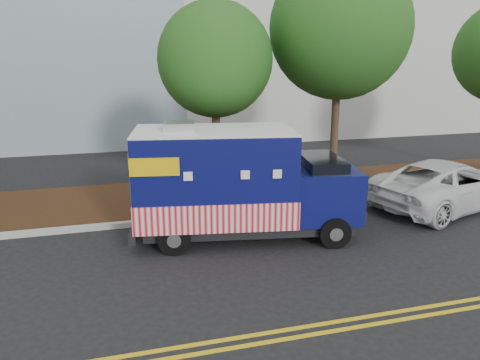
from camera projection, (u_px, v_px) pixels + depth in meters
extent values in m
plane|color=black|center=(188.00, 240.00, 11.97)|extent=(120.00, 120.00, 0.00)
cube|color=#9E9E99|center=(179.00, 219.00, 13.25)|extent=(120.00, 0.18, 0.15)
cube|color=black|center=(170.00, 198.00, 15.21)|extent=(120.00, 4.00, 0.15)
cube|color=gold|center=(231.00, 339.00, 7.83)|extent=(120.00, 0.10, 0.01)
cube|color=gold|center=(234.00, 348.00, 7.60)|extent=(120.00, 0.10, 0.01)
cylinder|color=#38281C|center=(216.00, 147.00, 14.69)|extent=(0.26, 0.26, 3.59)
sphere|color=#2D5A19|center=(215.00, 59.00, 13.99)|extent=(3.47, 3.47, 3.47)
cylinder|color=#38281C|center=(335.00, 129.00, 15.84)|extent=(0.26, 0.26, 4.27)
sphere|color=#2D5A19|center=(340.00, 28.00, 14.98)|extent=(4.55, 4.55, 4.55)
cube|color=#473828|center=(144.00, 181.00, 12.98)|extent=(0.06, 0.06, 2.40)
cube|color=black|center=(247.00, 222.00, 12.15)|extent=(5.42, 2.60, 0.26)
cube|color=#0B0E4D|center=(215.00, 175.00, 11.73)|extent=(4.20, 2.75, 2.23)
cube|color=red|center=(215.00, 205.00, 11.94)|extent=(4.24, 2.81, 0.70)
cube|color=white|center=(214.00, 130.00, 11.44)|extent=(4.20, 2.75, 0.06)
cube|color=#B7B7BA|center=(179.00, 126.00, 11.32)|extent=(0.86, 0.86, 0.20)
cube|color=#0B0E4D|center=(322.00, 191.00, 12.15)|extent=(1.98, 2.25, 1.30)
cube|color=black|center=(321.00, 168.00, 11.98)|extent=(1.22, 1.94, 0.60)
cube|color=black|center=(353.00, 206.00, 12.35)|extent=(0.38, 1.84, 0.28)
cube|color=black|center=(137.00, 225.00, 11.87)|extent=(0.51, 2.09, 0.26)
cube|color=#B7B7BA|center=(135.00, 175.00, 11.53)|extent=(0.31, 1.65, 1.76)
cube|color=#B7B7BA|center=(223.00, 163.00, 12.81)|extent=(1.65, 0.31, 1.02)
cube|color=#E3B80B|center=(154.00, 167.00, 10.40)|extent=(1.10, 0.20, 0.42)
cube|color=#E3B80B|center=(160.00, 148.00, 12.52)|extent=(1.10, 0.20, 0.42)
cylinder|color=black|center=(335.00, 232.00, 11.45)|extent=(0.81, 0.39, 0.78)
cylinder|color=black|center=(315.00, 208.00, 13.27)|extent=(0.81, 0.39, 0.78)
cylinder|color=black|center=(174.00, 239.00, 11.06)|extent=(0.81, 0.39, 0.78)
cylinder|color=black|center=(176.00, 212.00, 12.88)|extent=(0.81, 0.39, 0.78)
imported|color=silver|center=(448.00, 184.00, 14.39)|extent=(5.76, 3.82, 1.47)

